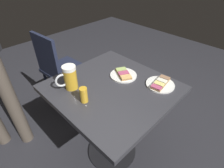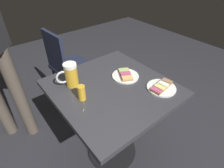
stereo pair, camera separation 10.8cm
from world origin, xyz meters
name	(u,v)px [view 2 (the right image)]	position (x,y,z in m)	size (l,w,h in m)	color
ground_plane	(112,150)	(0.00, 0.00, 0.00)	(6.00, 6.00, 0.00)	#28282D
cafe_table	(112,103)	(0.00, 0.00, 0.60)	(0.79, 0.76, 0.76)	black
plate_near	(125,75)	(0.03, -0.15, 0.77)	(0.20, 0.20, 0.03)	white
plate_far	(161,87)	(-0.23, -0.25, 0.77)	(0.20, 0.20, 0.03)	white
beer_mug	(70,75)	(0.18, 0.21, 0.84)	(0.09, 0.14, 0.17)	gold
beer_glass_small	(82,93)	(0.02, 0.23, 0.81)	(0.05, 0.05, 0.10)	gold
cafe_chair	(67,65)	(0.82, -0.04, 0.54)	(0.41, 0.41, 0.91)	#1E2338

